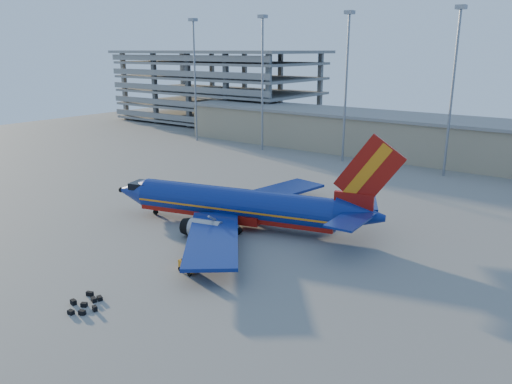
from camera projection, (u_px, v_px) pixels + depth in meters
ground at (207, 230)px, 62.08m from camera, size 220.00×220.00×0.00m
terminal_building at (439, 139)px, 99.82m from camera, size 122.00×16.00×8.50m
parking_garage at (218, 83)px, 151.58m from camera, size 62.00×32.00×21.40m
light_mast_row at (397, 73)px, 89.82m from camera, size 101.60×1.60×28.65m
aircraft_main at (242, 206)px, 62.56m from camera, size 37.15×35.26×12.84m
baggage_tug at (189, 265)px, 50.06m from camera, size 2.20×1.53×1.46m
luggage_pile at (86, 304)px, 43.62m from camera, size 3.32×3.51×0.45m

